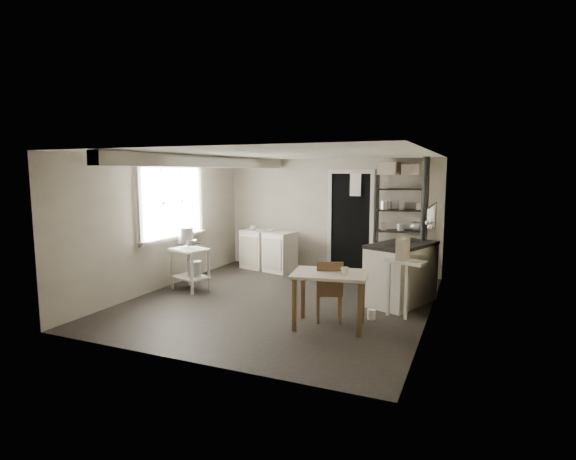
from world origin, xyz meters
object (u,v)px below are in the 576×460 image
at_px(prep_table, 190,267).
at_px(flour_sack, 394,268).
at_px(stockpot, 186,236).
at_px(shelf_rack, 401,229).
at_px(work_table, 330,299).
at_px(chair, 329,286).
at_px(base_cabinets, 268,248).
at_px(stove, 401,275).

xyz_separation_m(prep_table, flour_sack, (3.15, 2.02, -0.16)).
bearing_deg(prep_table, flour_sack, 32.61).
height_order(stockpot, flour_sack, stockpot).
bearing_deg(prep_table, shelf_rack, 35.72).
distance_m(work_table, chair, 0.28).
relative_size(base_cabinets, stove, 1.03).
bearing_deg(base_cabinets, prep_table, -91.90).
height_order(base_cabinets, chair, chair).
height_order(prep_table, stove, stove).
distance_m(stockpot, flour_sack, 3.87).
height_order(chair, flour_sack, chair).
distance_m(chair, flour_sack, 2.67).
bearing_deg(shelf_rack, chair, -116.70).
xyz_separation_m(base_cabinets, work_table, (2.25, -2.84, -0.08)).
bearing_deg(chair, shelf_rack, 59.71).
height_order(stove, chair, same).
relative_size(base_cabinets, work_table, 1.29).
relative_size(stockpot, shelf_rack, 0.14).
bearing_deg(work_table, flour_sack, 83.04).
xyz_separation_m(stockpot, shelf_rack, (3.30, 2.26, 0.01)).
distance_m(stove, flour_sack, 1.44).
relative_size(base_cabinets, flour_sack, 2.38).
distance_m(shelf_rack, work_table, 3.23).
bearing_deg(stove, base_cabinets, 176.03).
xyz_separation_m(stockpot, stove, (3.59, 0.59, -0.50)).
bearing_deg(stockpot, work_table, -17.05).
xyz_separation_m(shelf_rack, flour_sack, (-0.05, -0.28, -0.71)).
xyz_separation_m(shelf_rack, stove, (0.29, -1.67, -0.51)).
xyz_separation_m(prep_table, base_cabinets, (0.55, 1.99, 0.06)).
xyz_separation_m(chair, flour_sack, (0.44, 2.62, -0.24)).
bearing_deg(stove, flour_sack, 124.43).
relative_size(chair, flour_sack, 1.64).
bearing_deg(work_table, prep_table, 163.04).
bearing_deg(stockpot, shelf_rack, 34.45).
bearing_deg(shelf_rack, stockpot, -162.75).
relative_size(work_table, chair, 1.13).
bearing_deg(flour_sack, stockpot, -148.68).
distance_m(prep_table, flour_sack, 3.75).
relative_size(stockpot, base_cabinets, 0.22).
relative_size(shelf_rack, chair, 2.32).
height_order(stockpot, stove, stockpot).
relative_size(shelf_rack, flour_sack, 3.81).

